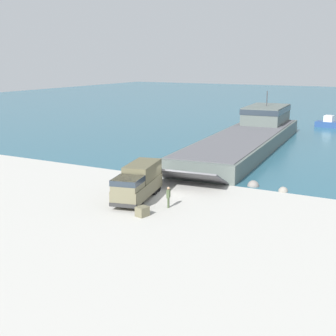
# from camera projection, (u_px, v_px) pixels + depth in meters

# --- Properties ---
(ground_plane) EXTENTS (240.00, 240.00, 0.00)m
(ground_plane) POSITION_uv_depth(u_px,v_px,m) (172.00, 192.00, 43.60)
(ground_plane) COLOR #B7B5AD
(landing_craft) EXTENTS (11.50, 43.20, 7.11)m
(landing_craft) POSITION_uv_depth(u_px,v_px,m) (251.00, 134.00, 67.10)
(landing_craft) COLOR #56605B
(landing_craft) RESTS_ON ground_plane
(military_truck) EXTENTS (3.91, 7.80, 3.01)m
(military_truck) POSITION_uv_depth(u_px,v_px,m) (138.00, 182.00, 40.98)
(military_truck) COLOR #6B664C
(military_truck) RESTS_ON ground_plane
(soldier_on_ramp) EXTENTS (0.34, 0.48, 1.80)m
(soldier_on_ramp) POSITION_uv_depth(u_px,v_px,m) (168.00, 196.00, 38.72)
(soldier_on_ramp) COLOR #475638
(soldier_on_ramp) RESTS_ON ground_plane
(moored_boat_b) EXTENTS (5.40, 2.96, 2.15)m
(moored_boat_b) POSITION_uv_depth(u_px,v_px,m) (330.00, 123.00, 84.76)
(moored_boat_b) COLOR navy
(moored_boat_b) RESTS_ON ground_plane
(cargo_crate) EXTENTS (0.96, 1.08, 0.77)m
(cargo_crate) POSITION_uv_depth(u_px,v_px,m) (142.00, 211.00, 36.78)
(cargo_crate) COLOR #6B664C
(cargo_crate) RESTS_ON ground_plane
(shoreline_rock_a) EXTENTS (1.14, 1.14, 1.14)m
(shoreline_rock_a) POSITION_uv_depth(u_px,v_px,m) (253.00, 186.00, 45.53)
(shoreline_rock_a) COLOR gray
(shoreline_rock_a) RESTS_ON ground_plane
(shoreline_rock_b) EXTENTS (0.91, 0.91, 0.91)m
(shoreline_rock_b) POSITION_uv_depth(u_px,v_px,m) (283.00, 192.00, 43.70)
(shoreline_rock_b) COLOR gray
(shoreline_rock_b) RESTS_ON ground_plane
(shoreline_rock_c) EXTENTS (1.29, 1.29, 1.29)m
(shoreline_rock_c) POSITION_uv_depth(u_px,v_px,m) (133.00, 170.00, 52.01)
(shoreline_rock_c) COLOR gray
(shoreline_rock_c) RESTS_ON ground_plane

